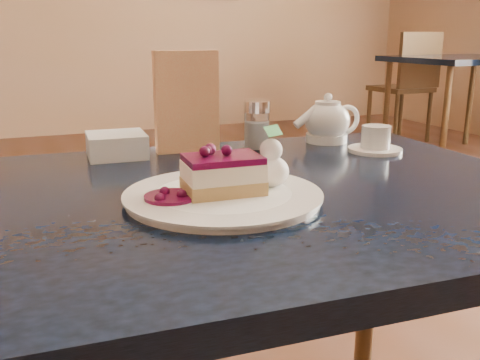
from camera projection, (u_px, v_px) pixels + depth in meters
name	position (u px, v px, depth m)	size (l,w,h in m)	color
main_table	(215.00, 236.00, 0.88)	(1.20, 0.83, 0.73)	black
dessert_plate	(223.00, 196.00, 0.82)	(0.30, 0.30, 0.01)	white
cheesecake_slice	(223.00, 175.00, 0.81)	(0.12, 0.09, 0.06)	#BC8B46
whipped_cream	(271.00, 171.00, 0.85)	(0.06, 0.06, 0.05)	white
berry_sauce	(170.00, 197.00, 0.79)	(0.08, 0.08, 0.01)	#460925
tea_set	(336.00, 126.00, 1.23)	(0.20, 0.25, 0.10)	white
menu_card	(187.00, 102.00, 1.13)	(0.14, 0.03, 0.21)	#FFEDAD
sugar_shaker	(257.00, 125.00, 1.17)	(0.06, 0.06, 0.11)	white
napkin_stack	(117.00, 145.00, 1.11)	(0.12, 0.12, 0.05)	white
bg_table_far_right	(455.00, 147.00, 4.42)	(1.11, 1.96, 1.30)	black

